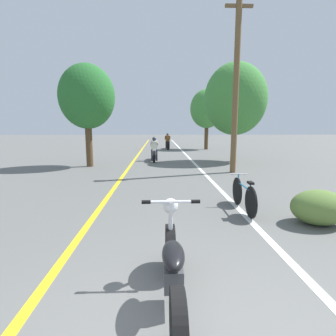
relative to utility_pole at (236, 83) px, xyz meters
name	(u,v)px	position (x,y,z in m)	size (l,w,h in m)	color
lane_stripe_center	(133,162)	(-4.59, 3.64, -3.68)	(0.14, 48.00, 0.01)	yellow
lane_stripe_edge	(192,161)	(-1.26, 3.64, -3.68)	(0.14, 48.00, 0.01)	white
utility_pole	(236,83)	(0.00, 0.00, 0.00)	(1.10, 0.24, 7.19)	brown
roadside_tree_right_near	(235,99)	(1.02, 3.50, -0.29)	(3.37, 3.03, 5.35)	#513A23
roadside_tree_right_far	(207,109)	(0.92, 11.41, -0.29)	(2.81, 2.53, 5.04)	#513A23
roadside_tree_left	(87,97)	(-6.54, 1.93, -0.37)	(2.63, 2.37, 4.86)	#513A23
roadside_bush	(319,207)	(0.03, -6.01, -3.34)	(1.10, 0.88, 0.70)	#5B7A38
motorcycle_foreground	(173,269)	(-3.02, -8.32, -3.26)	(0.72, 2.07, 1.06)	black
motorcycle_rider_lead	(154,152)	(-3.41, 4.00, -3.17)	(0.50, 2.13, 1.36)	black
motorcycle_rider_far	(168,143)	(-2.38, 11.75, -3.17)	(0.50, 2.22, 1.38)	black
bicycle_parked	(244,195)	(-1.20, -5.12, -3.32)	(0.44, 1.68, 0.80)	black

